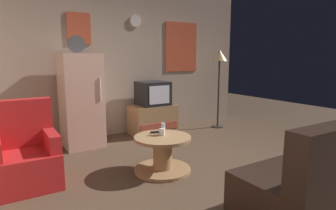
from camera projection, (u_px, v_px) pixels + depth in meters
name	position (u px, v px, depth m)	size (l,w,h in m)	color
ground_plane	(207.00, 174.00, 3.56)	(12.00, 12.00, 0.00)	#4C3828
wall_with_art	(126.00, 59.00, 5.39)	(5.20, 0.12, 2.79)	tan
fridge	(81.00, 100.00, 4.61)	(0.60, 0.62, 1.77)	beige
tv_stand	(153.00, 119.00, 5.43)	(0.84, 0.53, 0.55)	#9E754C
crt_tv	(153.00, 93.00, 5.35)	(0.54, 0.51, 0.44)	black
standing_lamp	(219.00, 61.00, 5.76)	(0.32, 0.32, 1.59)	#332D28
coffee_table	(163.00, 154.00, 3.63)	(0.72, 0.72, 0.46)	#9E754C
wine_glass	(163.00, 129.00, 3.68)	(0.05, 0.05, 0.15)	silver
mug_ceramic_white	(162.00, 132.00, 3.64)	(0.08, 0.08, 0.09)	silver
remote_control	(156.00, 132.00, 3.76)	(0.15, 0.04, 0.02)	black
armchair	(25.00, 156.00, 3.23)	(0.68, 0.68, 0.96)	red
couch	(326.00, 178.00, 2.71)	(1.70, 0.80, 0.92)	black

